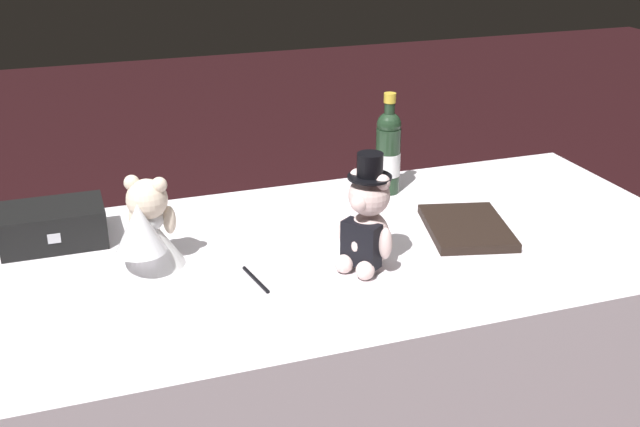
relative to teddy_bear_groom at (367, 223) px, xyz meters
The scene contains 7 objects.
reception_table 0.51m from the teddy_bear_groom, 117.39° to the left, with size 2.04×0.93×0.73m, color white.
teddy_bear_groom is the anchor object (origin of this frame).
teddy_bear_bride 0.53m from the teddy_bear_groom, 159.95° to the left, with size 0.19×0.21×0.23m.
champagne_bottle 0.52m from the teddy_bear_groom, 60.63° to the left, with size 0.08×0.08×0.31m.
signing_pen 0.30m from the teddy_bear_groom, behind, with size 0.03×0.14×0.01m.
gift_case_black 0.82m from the teddy_bear_groom, 150.55° to the left, with size 0.26×0.18×0.10m.
guestbook 0.37m from the teddy_bear_groom, 18.12° to the left, with size 0.21×0.29×0.02m, color black.
Camera 1 is at (-0.60, -1.71, 1.61)m, focal length 43.93 mm.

